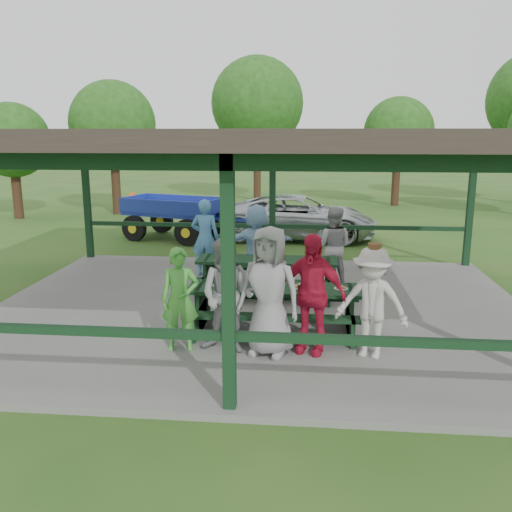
# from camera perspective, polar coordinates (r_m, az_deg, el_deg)

# --- Properties ---
(ground) EXTENTS (90.00, 90.00, 0.00)m
(ground) POSITION_cam_1_polar(r_m,az_deg,el_deg) (10.24, 0.28, -5.94)
(ground) COLOR #28541A
(ground) RESTS_ON ground
(concrete_slab) EXTENTS (10.00, 8.00, 0.10)m
(concrete_slab) POSITION_cam_1_polar(r_m,az_deg,el_deg) (10.22, 0.28, -5.68)
(concrete_slab) COLOR slate
(concrete_slab) RESTS_ON ground
(pavilion_structure) EXTENTS (10.60, 8.60, 3.24)m
(pavilion_structure) POSITION_cam_1_polar(r_m,az_deg,el_deg) (9.69, 0.30, 12.08)
(pavilion_structure) COLOR black
(pavilion_structure) RESTS_ON concrete_slab
(picnic_table_near) EXTENTS (2.81, 1.39, 0.75)m
(picnic_table_near) POSITION_cam_1_polar(r_m,az_deg,el_deg) (8.90, 1.98, -4.95)
(picnic_table_near) COLOR black
(picnic_table_near) RESTS_ON concrete_slab
(picnic_table_far) EXTENTS (2.77, 1.39, 0.75)m
(picnic_table_far) POSITION_cam_1_polar(r_m,az_deg,el_deg) (10.83, 1.17, -1.69)
(picnic_table_far) COLOR black
(picnic_table_far) RESTS_ON concrete_slab
(table_setting) EXTENTS (2.27, 0.45, 0.10)m
(table_setting) POSITION_cam_1_polar(r_m,az_deg,el_deg) (8.83, 2.04, -3.03)
(table_setting) COLOR white
(table_setting) RESTS_ON picnic_table_near
(contestant_green) EXTENTS (0.63, 0.48, 1.56)m
(contestant_green) POSITION_cam_1_polar(r_m,az_deg,el_deg) (8.16, -8.00, -4.52)
(contestant_green) COLOR green
(contestant_green) RESTS_ON concrete_slab
(contestant_grey_left) EXTENTS (0.95, 0.80, 1.72)m
(contestant_grey_left) POSITION_cam_1_polar(r_m,az_deg,el_deg) (7.98, -3.03, -4.22)
(contestant_grey_left) COLOR gray
(contestant_grey_left) RESTS_ON concrete_slab
(contestant_grey_mid) EXTENTS (1.07, 0.84, 1.91)m
(contestant_grey_mid) POSITION_cam_1_polar(r_m,az_deg,el_deg) (7.85, 1.39, -3.75)
(contestant_grey_mid) COLOR gray
(contestant_grey_mid) RESTS_ON concrete_slab
(contestant_red) EXTENTS (1.14, 0.76, 1.80)m
(contestant_red) POSITION_cam_1_polar(r_m,az_deg,el_deg) (7.99, 5.81, -3.96)
(contestant_red) COLOR red
(contestant_red) RESTS_ON concrete_slab
(contestant_white_fedora) EXTENTS (1.19, 0.92, 1.69)m
(contestant_white_fedora) POSITION_cam_1_polar(r_m,az_deg,el_deg) (7.97, 12.11, -4.81)
(contestant_white_fedora) COLOR beige
(contestant_white_fedora) RESTS_ON concrete_slab
(spectator_lblue) EXTENTS (1.68, 0.81, 1.73)m
(spectator_lblue) POSITION_cam_1_polar(r_m,az_deg,el_deg) (11.59, 0.06, 1.25)
(spectator_lblue) COLOR #93C0E3
(spectator_lblue) RESTS_ON concrete_slab
(spectator_blue) EXTENTS (0.65, 0.43, 1.76)m
(spectator_blue) POSITION_cam_1_polar(r_m,az_deg,el_deg) (12.31, -5.37, 1.93)
(spectator_blue) COLOR teal
(spectator_blue) RESTS_ON concrete_slab
(spectator_grey) EXTENTS (0.95, 0.81, 1.69)m
(spectator_grey) POSITION_cam_1_polar(r_m,az_deg,el_deg) (11.61, 8.08, 1.03)
(spectator_grey) COLOR #98989B
(spectator_grey) RESTS_ON concrete_slab
(pickup_truck) EXTENTS (5.05, 2.50, 1.38)m
(pickup_truck) POSITION_cam_1_polar(r_m,az_deg,el_deg) (17.22, 4.49, 4.10)
(pickup_truck) COLOR silver
(pickup_truck) RESTS_ON ground
(farm_trailer) EXTENTS (4.07, 2.49, 1.42)m
(farm_trailer) POSITION_cam_1_polar(r_m,az_deg,el_deg) (17.34, -8.68, 4.10)
(farm_trailer) COLOR navy
(farm_trailer) RESTS_ON ground
(tree_far_left) EXTENTS (3.43, 3.43, 5.36)m
(tree_far_left) POSITION_cam_1_polar(r_m,az_deg,el_deg) (23.12, -14.86, 13.26)
(tree_far_left) COLOR #301F13
(tree_far_left) RESTS_ON ground
(tree_left) EXTENTS (4.39, 4.39, 6.85)m
(tree_left) POSITION_cam_1_polar(r_m,az_deg,el_deg) (26.76, 0.13, 15.74)
(tree_left) COLOR #301F13
(tree_left) RESTS_ON ground
(tree_mid) EXTENTS (3.13, 3.13, 4.89)m
(tree_mid) POSITION_cam_1_polar(r_m,az_deg,el_deg) (25.86, 14.77, 12.46)
(tree_mid) COLOR #301F13
(tree_mid) RESTS_ON ground
(tree_edge_left) EXTENTS (2.85, 2.85, 4.45)m
(tree_edge_left) POSITION_cam_1_polar(r_m,az_deg,el_deg) (23.12, -24.30, 11.01)
(tree_edge_left) COLOR #301F13
(tree_edge_left) RESTS_ON ground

